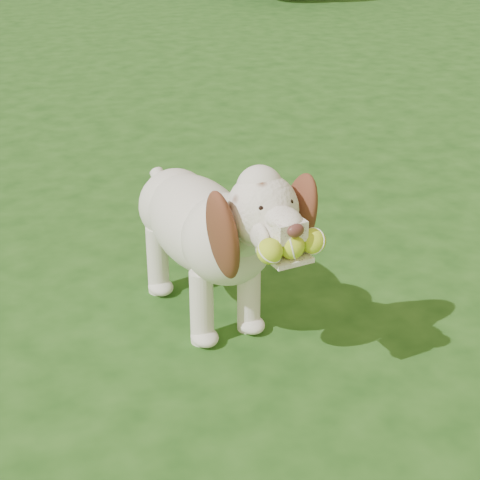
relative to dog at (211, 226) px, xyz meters
name	(u,v)px	position (x,y,z in m)	size (l,w,h in m)	color
ground	(169,272)	(-0.04, 0.52, -0.48)	(80.00, 80.00, 0.00)	#1B4513
dog	(211,226)	(0.00, 0.00, 0.00)	(0.52, 1.38, 0.90)	white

